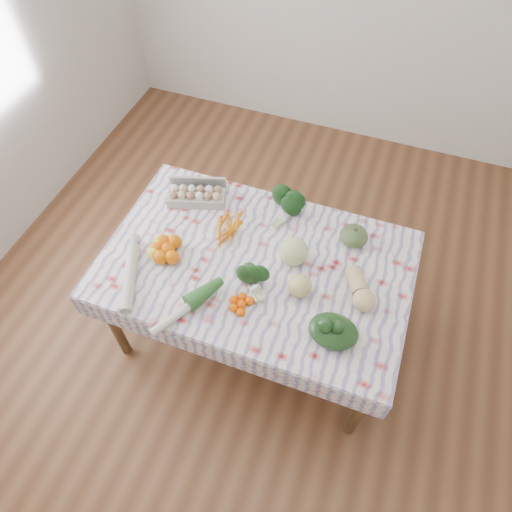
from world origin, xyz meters
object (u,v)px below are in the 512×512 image
kabocha_squash (354,236)px  grapefruit (300,286)px  dining_table (256,271)px  butternut_squash (360,288)px  egg_carton (196,197)px  cabbage (293,251)px

kabocha_squash → grapefruit: grapefruit is taller
dining_table → butternut_squash: size_ratio=6.51×
dining_table → egg_carton: bearing=148.5°
kabocha_squash → cabbage: bearing=-139.1°
egg_carton → butternut_squash: bearing=-33.7°
egg_carton → kabocha_squash: 0.95m
butternut_squash → grapefruit: (-0.29, -0.09, 0.00)m
egg_carton → grapefruit: (0.76, -0.40, 0.02)m
cabbage → grapefruit: 0.21m
egg_carton → cabbage: size_ratio=2.15×
cabbage → butternut_squash: (0.38, -0.09, -0.02)m
dining_table → kabocha_squash: size_ratio=10.27×
dining_table → grapefruit: (0.27, -0.10, 0.14)m
egg_carton → kabocha_squash: (0.95, 0.02, 0.01)m
dining_table → butternut_squash: 0.58m
kabocha_squash → butternut_squash: bearing=-72.2°
dining_table → cabbage: bearing=24.5°
dining_table → egg_carton: size_ratio=4.73×
egg_carton → cabbage: cabbage is taller
egg_carton → cabbage: 0.70m
egg_carton → cabbage: bearing=-35.2°
egg_carton → kabocha_squash: bearing=-15.9°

